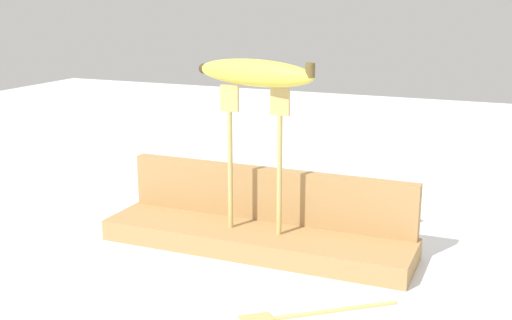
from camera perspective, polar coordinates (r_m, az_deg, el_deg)
The scene contains 7 objects.
ground_plane at distance 0.92m, azimuth 0.00°, elevation -7.81°, with size 3.00×3.00×0.00m, color silver.
wooden_board at distance 0.92m, azimuth 0.00°, elevation -6.96°, with size 0.44×0.11×0.03m, color #A87F4C.
board_backstop at distance 0.94m, azimuth 1.09°, elevation -3.01°, with size 0.43×0.02×0.08m, color #A87F4C.
fork_stand_center at distance 0.87m, azimuth -0.14°, elevation 1.15°, with size 0.10×0.01×0.20m.
banana_raised_center at distance 0.86m, azimuth -0.14°, elevation 7.65°, with size 0.19×0.08×0.04m.
fork_fallen_near at distance 0.74m, azimuth 3.77°, elevation -13.24°, with size 0.16×0.13×0.01m.
wire_coil at distance 1.06m, azimuth 2.55°, elevation -4.62°, with size 0.11×0.11×0.01m, color gold.
Camera 1 is at (0.33, -0.79, 0.35)m, focal length 45.69 mm.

